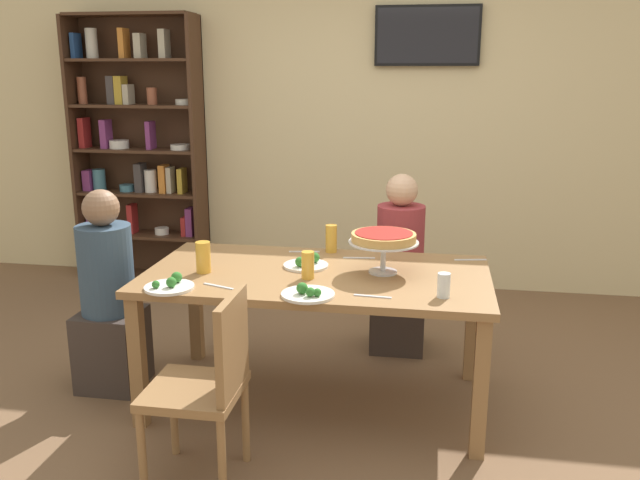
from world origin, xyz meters
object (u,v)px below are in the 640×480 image
at_px(salad_plate_far_diner, 306,263).
at_px(cutlery_spare_fork, 373,296).
at_px(cutlery_fork_far, 219,286).
at_px(bookshelf, 138,148).
at_px(beer_glass_amber_spare, 203,257).
at_px(salad_plate_near_diner, 170,285).
at_px(beer_glass_amber_tall, 331,238).
at_px(diner_head_west, 109,305).
at_px(cutlery_knife_near, 304,252).
at_px(cutlery_knife_far, 359,258).
at_px(deep_dish_pizza_stand, 384,240).
at_px(dining_table, 317,287).
at_px(chair_near_left, 209,380).
at_px(diner_far_right, 399,276).
at_px(television, 427,36).
at_px(beer_glass_amber_short, 308,265).
at_px(cutlery_fork_near, 470,260).
at_px(water_glass_clear_near, 444,285).
at_px(salad_plate_spare, 308,293).

xyz_separation_m(salad_plate_far_diner, cutlery_spare_fork, (0.40, -0.43, -0.02)).
bearing_deg(salad_plate_far_diner, cutlery_fork_far, -131.25).
xyz_separation_m(bookshelf, beer_glass_amber_spare, (1.31, -2.12, -0.31)).
xyz_separation_m(salad_plate_near_diner, beer_glass_amber_tall, (0.67, 0.79, 0.06)).
relative_size(diner_head_west, cutlery_fork_far, 6.39).
height_order(beer_glass_amber_tall, cutlery_fork_far, beer_glass_amber_tall).
relative_size(cutlery_knife_near, cutlery_knife_far, 1.00).
height_order(bookshelf, diner_head_west, bookshelf).
xyz_separation_m(bookshelf, cutlery_knife_near, (1.75, -1.63, -0.39)).
height_order(salad_plate_near_diner, cutlery_knife_near, salad_plate_near_diner).
bearing_deg(cutlery_knife_far, cutlery_spare_fork, 95.60).
xyz_separation_m(bookshelf, deep_dish_pizza_stand, (2.24, -1.96, -0.21)).
xyz_separation_m(diner_head_west, deep_dish_pizza_stand, (1.53, 0.07, 0.43)).
bearing_deg(dining_table, diner_head_west, -178.92).
height_order(chair_near_left, cutlery_knife_far, chair_near_left).
relative_size(diner_far_right, diner_head_west, 1.00).
bearing_deg(television, diner_far_right, -94.15).
height_order(chair_near_left, beer_glass_amber_short, beer_glass_amber_short).
xyz_separation_m(beer_glass_amber_spare, cutlery_fork_near, (1.39, 0.47, -0.08)).
relative_size(bookshelf, water_glass_clear_near, 18.84).
height_order(bookshelf, beer_glass_amber_tall, bookshelf).
bearing_deg(cutlery_fork_far, water_glass_clear_near, 21.89).
bearing_deg(bookshelf, beer_glass_amber_short, -48.69).
bearing_deg(bookshelf, cutlery_fork_near, -31.26).
relative_size(diner_far_right, cutlery_fork_far, 6.39).
xyz_separation_m(water_glass_clear_near, cutlery_knife_far, (-0.47, 0.59, -0.06)).
bearing_deg(dining_table, beer_glass_amber_spare, -170.06).
relative_size(bookshelf, diner_far_right, 1.92).
xyz_separation_m(salad_plate_far_diner, cutlery_fork_far, (-0.36, -0.41, -0.02)).
xyz_separation_m(chair_near_left, water_glass_clear_near, (0.98, 0.52, 0.31)).
xyz_separation_m(dining_table, beer_glass_amber_short, (-0.03, -0.11, 0.15)).
height_order(chair_near_left, water_glass_clear_near, chair_near_left).
distance_m(bookshelf, cutlery_spare_fork, 3.26).
bearing_deg(television, salad_plate_spare, -100.56).
bearing_deg(chair_near_left, salad_plate_spare, -39.61).
relative_size(chair_near_left, beer_glass_amber_short, 6.11).
bearing_deg(salad_plate_spare, salad_plate_far_diner, 101.66).
bearing_deg(water_glass_clear_near, beer_glass_amber_short, 165.65).
height_order(chair_near_left, deep_dish_pizza_stand, deep_dish_pizza_stand).
bearing_deg(beer_glass_amber_short, cutlery_knife_far, 62.71).
bearing_deg(cutlery_fork_near, cutlery_knife_near, -12.18).
bearing_deg(beer_glass_amber_spare, diner_head_west, 172.35).
height_order(diner_far_right, beer_glass_amber_spare, diner_far_right).
distance_m(diner_head_west, salad_plate_near_diner, 0.69).
relative_size(chair_near_left, salad_plate_spare, 3.42).
bearing_deg(bookshelf, dining_table, -46.72).
bearing_deg(salad_plate_spare, cutlery_spare_fork, 8.58).
xyz_separation_m(deep_dish_pizza_stand, beer_glass_amber_short, (-0.37, -0.16, -0.11)).
height_order(dining_table, television, television).
xyz_separation_m(dining_table, bookshelf, (-1.89, 2.01, 0.47)).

